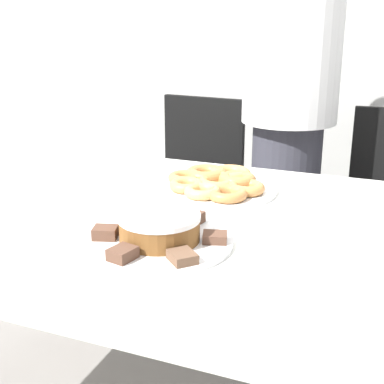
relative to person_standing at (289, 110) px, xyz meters
name	(u,v)px	position (x,y,z in m)	size (l,w,h in m)	color
table	(203,245)	(-0.01, -0.92, -0.21)	(1.78, 1.06, 0.73)	silver
person_standing	(289,110)	(0.00, 0.00, 0.00)	(0.38, 0.38, 1.65)	#383842
office_chair_left	(189,203)	(-0.44, 0.02, -0.46)	(0.48, 0.48, 0.87)	black
plate_cake	(160,242)	(-0.05, -1.10, -0.13)	(0.33, 0.33, 0.01)	white
plate_donuts	(217,189)	(-0.06, -0.69, -0.13)	(0.35, 0.35, 0.01)	white
frosted_cake	(160,227)	(-0.05, -1.10, -0.10)	(0.18, 0.18, 0.06)	brown
lamington_0	(105,233)	(-0.17, -1.14, -0.12)	(0.06, 0.06, 0.03)	brown
lamington_1	(123,254)	(-0.07, -1.22, -0.12)	(0.06, 0.06, 0.03)	brown
lamington_2	(182,257)	(0.04, -1.18, -0.12)	(0.08, 0.08, 0.02)	brown
lamington_3	(215,237)	(0.07, -1.06, -0.12)	(0.06, 0.06, 0.02)	brown
lamington_4	(191,218)	(-0.02, -0.98, -0.12)	(0.06, 0.07, 0.03)	brown
lamington_5	(141,217)	(-0.14, -1.02, -0.12)	(0.06, 0.06, 0.03)	#513828
donut_0	(217,183)	(-0.06, -0.69, -0.11)	(0.11, 0.11, 0.03)	tan
donut_1	(246,188)	(0.04, -0.70, -0.11)	(0.11, 0.11, 0.03)	#D18E4C
donut_2	(237,180)	(-0.01, -0.65, -0.11)	(0.11, 0.11, 0.04)	#C68447
donut_3	(230,174)	(-0.05, -0.59, -0.11)	(0.13, 0.13, 0.04)	tan
donut_4	(206,174)	(-0.11, -0.63, -0.11)	(0.13, 0.13, 0.04)	#C68447
donut_5	(185,178)	(-0.17, -0.67, -0.11)	(0.10, 0.10, 0.03)	#D18E4C
donut_6	(187,185)	(-0.13, -0.74, -0.11)	(0.10, 0.10, 0.03)	tan
donut_7	(202,191)	(-0.07, -0.78, -0.11)	(0.10, 0.10, 0.03)	#E5AD66
donut_8	(227,194)	(0.00, -0.77, -0.11)	(0.11, 0.11, 0.03)	#C68447
napkin	(379,263)	(0.42, -1.02, -0.14)	(0.17, 0.15, 0.01)	white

